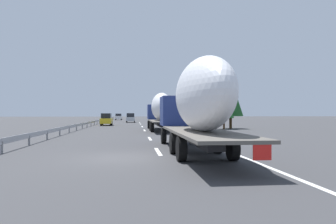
{
  "coord_description": "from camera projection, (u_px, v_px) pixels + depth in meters",
  "views": [
    {
      "loc": [
        -14.17,
        -0.52,
        2.01
      ],
      "look_at": [
        15.83,
        -3.86,
        2.11
      ],
      "focal_mm": 33.27,
      "sensor_mm": 36.0,
      "label": 1
    }
  ],
  "objects": [
    {
      "name": "tree_1",
      "position": [
        224.0,
        101.0,
        38.7
      ],
      "size": [
        2.45,
        2.45,
        5.68
      ],
      "color": "#472D19",
      "rests_on": "ground_plane"
    },
    {
      "name": "guardrail_median",
      "position": [
        97.0,
        121.0,
        56.09
      ],
      "size": [
        94.0,
        0.1,
        0.76
      ],
      "color": "#9EA0A5",
      "rests_on": "ground_plane"
    },
    {
      "name": "edge_line_right",
      "position": [
        160.0,
        124.0,
        59.35
      ],
      "size": [
        110.0,
        0.2,
        0.01
      ],
      "primitive_type": "cube",
      "color": "white",
      "rests_on": "ground_plane"
    },
    {
      "name": "truck_lead",
      "position": [
        160.0,
        110.0,
        35.6
      ],
      "size": [
        14.26,
        2.55,
        4.24
      ],
      "color": "navy",
      "rests_on": "ground_plane"
    },
    {
      "name": "car_yellow_coupe",
      "position": [
        106.0,
        119.0,
        50.57
      ],
      "size": [
        4.59,
        1.73,
        1.97
      ],
      "color": "gold",
      "rests_on": "ground_plane"
    },
    {
      "name": "road_sign",
      "position": [
        168.0,
        111.0,
        55.62
      ],
      "size": [
        0.1,
        0.9,
        3.49
      ],
      "color": "gray",
      "rests_on": "ground_plane"
    },
    {
      "name": "lane_stripe_5",
      "position": [
        140.0,
        123.0,
        64.69
      ],
      "size": [
        3.2,
        0.2,
        0.01
      ],
      "primitive_type": "cube",
      "color": "white",
      "rests_on": "ground_plane"
    },
    {
      "name": "lane_stripe_2",
      "position": [
        145.0,
        130.0,
        36.04
      ],
      "size": [
        3.2,
        0.2,
        0.01
      ],
      "primitive_type": "cube",
      "color": "white",
      "rests_on": "ground_plane"
    },
    {
      "name": "lane_stripe_3",
      "position": [
        142.0,
        127.0,
        45.99
      ],
      "size": [
        3.2,
        0.2,
        0.01
      ],
      "primitive_type": "cube",
      "color": "white",
      "rests_on": "ground_plane"
    },
    {
      "name": "tree_3",
      "position": [
        231.0,
        97.0,
        40.43
      ],
      "size": [
        3.25,
        3.25,
        6.67
      ],
      "color": "#472D19",
      "rests_on": "ground_plane"
    },
    {
      "name": "car_silver_hatch",
      "position": [
        131.0,
        118.0,
        66.85
      ],
      "size": [
        4.14,
        1.84,
        1.98
      ],
      "color": "#ADB2B7",
      "rests_on": "ground_plane"
    },
    {
      "name": "truck_trailing",
      "position": [
        197.0,
        103.0,
        15.19
      ],
      "size": [
        14.33,
        2.55,
        4.47
      ],
      "color": "navy",
      "rests_on": "ground_plane"
    },
    {
      "name": "lane_stripe_4",
      "position": [
        140.0,
        124.0,
        56.77
      ],
      "size": [
        3.2,
        0.2,
        0.01
      ],
      "primitive_type": "cube",
      "color": "white",
      "rests_on": "ground_plane"
    },
    {
      "name": "lane_stripe_0",
      "position": [
        158.0,
        152.0,
        16.2
      ],
      "size": [
        3.2,
        0.2,
        0.01
      ],
      "primitive_type": "cube",
      "color": "white",
      "rests_on": "ground_plane"
    },
    {
      "name": "lane_stripe_1",
      "position": [
        150.0,
        139.0,
        24.38
      ],
      "size": [
        3.2,
        0.2,
        0.01
      ],
      "primitive_type": "cube",
      "color": "white",
      "rests_on": "ground_plane"
    },
    {
      "name": "tree_0",
      "position": [
        173.0,
        106.0,
        71.92
      ],
      "size": [
        2.48,
        2.48,
        5.51
      ],
      "color": "#472D19",
      "rests_on": "ground_plane"
    },
    {
      "name": "tree_2",
      "position": [
        171.0,
        105.0,
        93.53
      ],
      "size": [
        3.14,
        3.14,
        7.24
      ],
      "color": "#472D19",
      "rests_on": "ground_plane"
    },
    {
      "name": "car_white_van",
      "position": [
        119.0,
        117.0,
        90.83
      ],
      "size": [
        4.1,
        1.88,
        1.86
      ],
      "color": "white",
      "rests_on": "ground_plane"
    },
    {
      "name": "ground_plane",
      "position": [
        130.0,
        125.0,
        53.77
      ],
      "size": [
        260.0,
        260.0,
        0.0
      ],
      "primitive_type": "plane",
      "color": "#38383A"
    }
  ]
}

